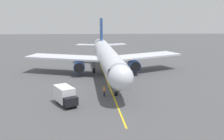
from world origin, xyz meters
name	(u,v)px	position (x,y,z in m)	size (l,w,h in m)	color
ground_plane	(107,76)	(0.00, 0.00, 0.00)	(220.00, 220.00, 0.00)	#4C4C4F
apron_lead_in_line	(108,83)	(-0.04, 5.71, 0.01)	(0.24, 40.00, 0.01)	yellow
airplane	(107,57)	(-0.01, -0.57, 4.00)	(34.70, 40.35, 11.50)	silver
ground_crew_marshaller	(104,91)	(0.80, 13.43, 0.89)	(0.28, 0.42, 1.71)	#23232D
ground_crew_wing_walker	(64,92)	(6.96, 13.87, 0.89)	(0.44, 0.47, 1.71)	#23232D
box_truck_near_nose	(65,96)	(6.38, 17.21, 1.39)	(3.97, 4.96, 2.62)	black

